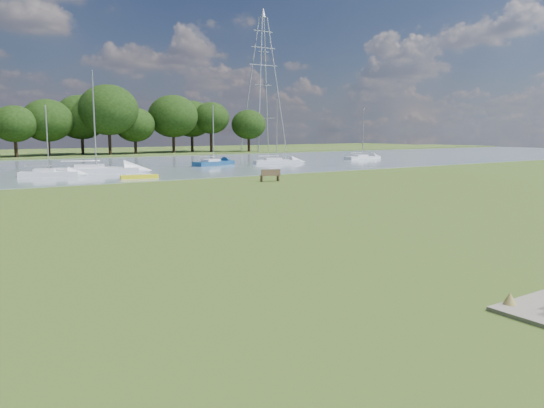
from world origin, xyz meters
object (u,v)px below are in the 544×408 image
sailboat_0 (362,156)px  sailboat_5 (48,172)px  kayak (139,177)px  sailboat_2 (95,168)px  pylon (263,62)px  sailboat_4 (213,162)px  riverbank_bench (270,175)px  sailboat_6 (276,160)px

sailboat_0 → sailboat_5: 43.87m
kayak → sailboat_2: bearing=112.8°
pylon → sailboat_4: (-28.42, -33.29, -16.90)m
kayak → sailboat_4: size_ratio=0.45×
riverbank_bench → sailboat_5: sailboat_5 is taller
sailboat_4 → sailboat_6: sailboat_6 is taller
sailboat_4 → kayak: bearing=-156.6°
sailboat_4 → sailboat_0: bearing=-18.3°
sailboat_0 → sailboat_2: 39.27m
kayak → pylon: 63.96m
sailboat_6 → sailboat_0: bearing=19.9°
riverbank_bench → pylon: pylon is taller
riverbank_bench → sailboat_0: (29.19, 20.22, -0.07)m
sailboat_4 → pylon: bearing=30.9°
kayak → sailboat_4: (13.35, 12.00, 0.28)m
sailboat_5 → sailboat_0: bearing=27.6°
kayak → sailboat_2: sailboat_2 is taller
sailboat_5 → sailboat_2: bearing=35.3°
pylon → sailboat_5: pylon is taller
sailboat_0 → sailboat_4: sailboat_0 is taller
pylon → sailboat_6: (-20.15, -34.40, -16.93)m
sailboat_0 → sailboat_2: sailboat_2 is taller
pylon → riverbank_bench: bearing=-122.2°
sailboat_0 → sailboat_4: bearing=179.8°
sailboat_0 → sailboat_2: (-39.01, -4.50, 0.11)m
riverbank_bench → sailboat_0: 35.50m
sailboat_2 → sailboat_6: bearing=22.7°
sailboat_4 → sailboat_5: size_ratio=1.11×
sailboat_4 → sailboat_5: (-19.47, -5.58, -0.03)m
kayak → sailboat_5: bearing=144.3°
sailboat_5 → sailboat_6: 28.09m
sailboat_6 → kayak: bearing=-137.9°
pylon → sailboat_5: 63.96m
riverbank_bench → sailboat_2: size_ratio=0.18×
riverbank_bench → pylon: size_ratio=0.06×
riverbank_bench → sailboat_6: (13.43, 18.98, -0.05)m
pylon → sailboat_4: pylon is taller
sailboat_2 → sailboat_6: size_ratio=1.23×
kayak → sailboat_6: sailboat_6 is taller
sailboat_2 → sailboat_6: (23.25, 3.26, -0.10)m
kayak → sailboat_2: 7.81m
kayak → pylon: pylon is taller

